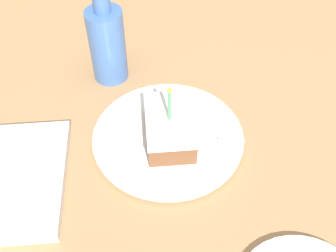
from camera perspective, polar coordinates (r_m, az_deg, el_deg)
ground_plane at (r=0.75m, az=2.26°, el=-3.38°), size 2.40×2.40×0.04m
plate at (r=0.73m, az=0.00°, el=-1.56°), size 0.28×0.28×0.02m
cake_slice at (r=0.71m, az=0.21°, el=-0.18°), size 0.08×0.14×0.12m
fork at (r=0.73m, az=5.91°, el=-0.66°), size 0.14×0.11×0.00m
bottle at (r=0.82m, az=-8.83°, el=11.87°), size 0.07×0.07×0.22m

